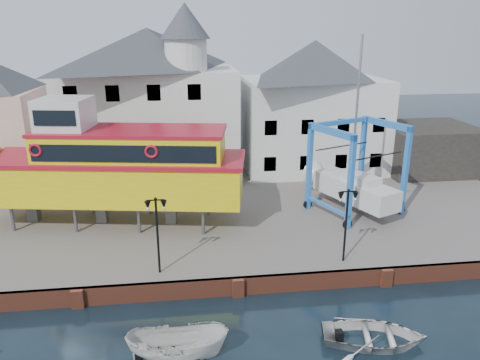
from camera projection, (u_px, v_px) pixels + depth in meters
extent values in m
plane|color=black|center=(238.00, 296.00, 24.25)|extent=(140.00, 140.00, 0.00)
cube|color=#615C56|center=(220.00, 209.00, 34.45)|extent=(44.00, 22.00, 1.00)
cube|color=brown|center=(238.00, 286.00, 24.21)|extent=(44.00, 0.25, 1.00)
cube|color=brown|center=(78.00, 299.00, 23.08)|extent=(0.60, 0.36, 1.00)
cube|color=brown|center=(238.00, 288.00, 24.05)|extent=(0.60, 0.36, 1.00)
cube|color=brown|center=(386.00, 278.00, 25.01)|extent=(0.60, 0.36, 1.00)
cube|color=silver|center=(152.00, 124.00, 39.35)|extent=(14.00, 8.00, 9.00)
pyramid|color=#34383E|center=(148.00, 48.00, 37.44)|extent=(14.00, 8.00, 3.20)
cube|color=black|center=(79.00, 173.00, 35.87)|extent=(1.00, 0.08, 1.20)
cube|color=black|center=(119.00, 171.00, 36.23)|extent=(1.00, 0.08, 1.20)
cube|color=black|center=(158.00, 170.00, 36.59)|extent=(1.00, 0.08, 1.20)
cube|color=black|center=(197.00, 168.00, 36.95)|extent=(1.00, 0.08, 1.20)
cube|color=black|center=(75.00, 135.00, 34.93)|extent=(1.00, 0.08, 1.20)
cube|color=black|center=(116.00, 133.00, 35.29)|extent=(1.00, 0.08, 1.20)
cube|color=black|center=(156.00, 132.00, 35.65)|extent=(1.00, 0.08, 1.20)
cube|color=black|center=(195.00, 131.00, 36.01)|extent=(1.00, 0.08, 1.20)
cube|color=black|center=(70.00, 94.00, 33.99)|extent=(1.00, 0.08, 1.20)
cube|color=black|center=(112.00, 93.00, 34.35)|extent=(1.00, 0.08, 1.20)
cube|color=black|center=(154.00, 93.00, 34.71)|extent=(1.00, 0.08, 1.20)
cube|color=black|center=(194.00, 92.00, 35.07)|extent=(1.00, 0.08, 1.20)
cylinder|color=silver|center=(186.00, 55.00, 35.67)|extent=(3.20, 3.20, 2.40)
cone|color=#34383E|center=(185.00, 21.00, 34.88)|extent=(3.80, 3.80, 2.60)
cube|color=silver|center=(312.00, 124.00, 41.67)|extent=(12.00, 8.00, 8.00)
pyramid|color=#34383E|center=(315.00, 59.00, 39.91)|extent=(12.00, 8.00, 3.20)
cube|color=black|center=(270.00, 164.00, 38.15)|extent=(1.00, 0.08, 1.20)
cube|color=black|center=(306.00, 163.00, 38.51)|extent=(1.00, 0.08, 1.20)
cube|color=black|center=(341.00, 161.00, 38.87)|extent=(1.00, 0.08, 1.20)
cube|color=black|center=(375.00, 160.00, 39.23)|extent=(1.00, 0.08, 1.20)
cube|color=black|center=(271.00, 128.00, 37.21)|extent=(1.00, 0.08, 1.20)
cube|color=black|center=(307.00, 127.00, 37.57)|extent=(1.00, 0.08, 1.20)
cube|color=black|center=(343.00, 126.00, 37.93)|extent=(1.00, 0.08, 1.20)
cube|color=black|center=(379.00, 125.00, 38.29)|extent=(1.00, 0.08, 1.20)
cube|color=black|center=(426.00, 148.00, 41.62)|extent=(8.00, 7.00, 4.00)
cylinder|color=black|center=(158.00, 237.00, 23.96)|extent=(0.12, 0.12, 4.00)
cube|color=black|center=(155.00, 200.00, 23.32)|extent=(0.90, 0.06, 0.06)
sphere|color=black|center=(155.00, 199.00, 23.29)|extent=(0.16, 0.16, 0.16)
cone|color=black|center=(148.00, 205.00, 23.35)|extent=(0.32, 0.32, 0.45)
sphere|color=silver|center=(148.00, 209.00, 23.41)|extent=(0.18, 0.18, 0.18)
cone|color=black|center=(164.00, 205.00, 23.45)|extent=(0.32, 0.32, 0.45)
sphere|color=silver|center=(164.00, 208.00, 23.51)|extent=(0.18, 0.18, 0.18)
cylinder|color=black|center=(346.00, 227.00, 25.16)|extent=(0.12, 0.12, 4.00)
cube|color=black|center=(348.00, 192.00, 24.52)|extent=(0.90, 0.06, 0.06)
sphere|color=black|center=(348.00, 190.00, 24.50)|extent=(0.16, 0.16, 0.16)
cone|color=black|center=(341.00, 197.00, 24.56)|extent=(0.32, 0.32, 0.45)
sphere|color=silver|center=(340.00, 200.00, 24.61)|extent=(0.18, 0.18, 0.18)
cone|color=black|center=(355.00, 196.00, 24.65)|extent=(0.32, 0.32, 0.45)
sphere|color=silver|center=(355.00, 199.00, 24.71)|extent=(0.18, 0.18, 0.18)
cylinder|color=#59595E|center=(12.00, 218.00, 29.30)|extent=(0.23, 0.23, 1.72)
cylinder|color=#59595E|center=(36.00, 200.00, 32.34)|extent=(0.23, 0.23, 1.72)
cylinder|color=#59595E|center=(75.00, 219.00, 29.14)|extent=(0.23, 0.23, 1.72)
cylinder|color=#59595E|center=(93.00, 201.00, 32.18)|extent=(0.23, 0.23, 1.72)
cylinder|color=#59595E|center=(139.00, 220.00, 28.98)|extent=(0.23, 0.23, 1.72)
cylinder|color=#59595E|center=(150.00, 202.00, 32.02)|extent=(0.23, 0.23, 1.72)
cylinder|color=#59595E|center=(203.00, 221.00, 28.82)|extent=(0.23, 0.23, 1.72)
cylinder|color=#59595E|center=(209.00, 203.00, 31.86)|extent=(0.23, 0.23, 1.72)
cube|color=#59595E|center=(33.00, 209.00, 30.80)|extent=(0.77, 0.68, 1.72)
cube|color=#59595E|center=(102.00, 210.00, 30.61)|extent=(0.77, 0.68, 1.72)
cube|color=#59595E|center=(171.00, 211.00, 30.43)|extent=(0.77, 0.68, 1.72)
cube|color=#D2B709|center=(116.00, 179.00, 29.90)|extent=(16.53, 6.99, 2.52)
cube|color=#A31123|center=(114.00, 159.00, 29.47)|extent=(16.90, 7.23, 0.25)
cube|color=#D2B709|center=(131.00, 147.00, 29.18)|extent=(11.94, 5.77, 1.83)
cube|color=black|center=(123.00, 154.00, 27.28)|extent=(10.84, 1.91, 1.03)
cube|color=black|center=(139.00, 138.00, 31.03)|extent=(10.84, 1.91, 1.03)
cube|color=#A31123|center=(130.00, 131.00, 28.86)|extent=(12.18, 5.92, 0.21)
cube|color=silver|center=(65.00, 115.00, 28.72)|extent=(3.44, 3.44, 2.08)
cube|color=black|center=(54.00, 118.00, 27.26)|extent=(2.47, 0.48, 0.92)
torus|color=#A31123|center=(35.00, 150.00, 27.39)|extent=(0.82, 0.29, 0.80)
torus|color=#A31123|center=(151.00, 152.00, 27.11)|extent=(0.82, 0.29, 0.80)
cube|color=#246CB6|center=(350.00, 183.00, 28.90)|extent=(0.40, 0.40, 6.10)
cylinder|color=black|center=(347.00, 224.00, 29.76)|extent=(0.65, 0.44, 0.61)
cube|color=#246CB6|center=(309.00, 167.00, 32.22)|extent=(0.40, 0.40, 6.10)
cylinder|color=black|center=(308.00, 204.00, 33.08)|extent=(0.65, 0.44, 0.61)
cube|color=#246CB6|center=(405.00, 172.00, 31.27)|extent=(0.40, 0.40, 6.10)
cylinder|color=black|center=(401.00, 210.00, 32.13)|extent=(0.65, 0.44, 0.61)
cube|color=#246CB6|center=(362.00, 158.00, 34.58)|extent=(0.40, 0.40, 6.10)
cylinder|color=black|center=(359.00, 192.00, 35.44)|extent=(0.65, 0.44, 0.61)
cube|color=#246CB6|center=(331.00, 132.00, 29.65)|extent=(1.99, 4.12, 0.43)
cube|color=#246CB6|center=(327.00, 206.00, 31.24)|extent=(1.91, 4.09, 0.18)
cube|color=#246CB6|center=(387.00, 124.00, 32.02)|extent=(1.99, 4.12, 0.43)
cube|color=#246CB6|center=(380.00, 193.00, 33.61)|extent=(1.91, 4.09, 0.18)
cube|color=#246CB6|center=(339.00, 122.00, 32.49)|extent=(4.93, 2.33, 0.30)
cube|color=silver|center=(355.00, 190.00, 32.21)|extent=(4.41, 6.79, 1.39)
cone|color=silver|center=(319.00, 175.00, 35.38)|extent=(2.39, 2.07, 2.00)
cube|color=#59595E|center=(354.00, 203.00, 32.52)|extent=(0.81, 1.52, 0.61)
cube|color=silver|center=(361.00, 178.00, 31.55)|extent=(2.31, 2.95, 0.52)
cylinder|color=#99999E|center=(357.00, 110.00, 30.84)|extent=(0.21, 0.21, 9.58)
cube|color=black|center=(376.00, 156.00, 30.06)|extent=(4.30, 1.93, 0.05)
cube|color=black|center=(342.00, 146.00, 32.62)|extent=(4.30, 1.93, 0.05)
imported|color=silver|center=(178.00, 359.00, 19.61)|extent=(4.41, 1.99, 1.66)
imported|color=silver|center=(373.00, 343.00, 20.66)|extent=(5.12, 4.13, 0.94)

